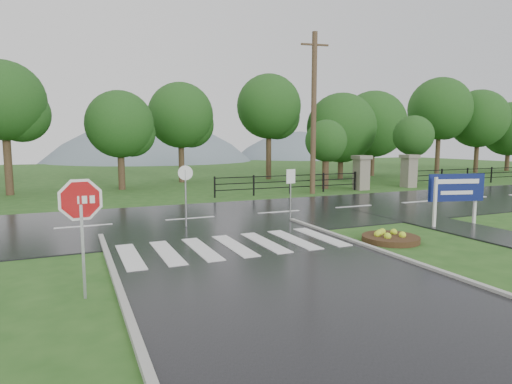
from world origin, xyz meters
name	(u,v)px	position (x,y,z in m)	size (l,w,h in m)	color
ground	(327,307)	(0.00, 0.00, 0.00)	(120.00, 120.00, 0.00)	#26501A
main_road	(190,220)	(0.00, 10.00, 0.00)	(90.00, 8.00, 0.04)	black
walkway	(468,230)	(8.50, 4.00, 0.00)	(2.20, 11.00, 0.04)	black
crosswalk	(234,245)	(0.00, 5.00, 0.06)	(6.50, 2.80, 0.02)	silver
pillar_west	(361,172)	(13.00, 16.00, 1.18)	(1.00, 1.00, 2.24)	gray
pillar_east	(409,170)	(17.00, 16.00, 1.18)	(1.00, 1.00, 2.24)	gray
fence_west	(290,182)	(7.75, 16.00, 0.72)	(9.58, 0.08, 1.20)	black
hills	(126,255)	(3.49, 65.00, -15.54)	(102.00, 48.00, 48.00)	slate
treeline	(153,186)	(1.00, 24.00, 0.00)	(83.20, 5.20, 10.00)	#174214
stop_sign	(81,210)	(-4.21, 2.31, 1.80)	(1.14, 0.15, 2.57)	#939399
estate_billboard	(456,190)	(8.71, 4.78, 1.34)	(2.17, 0.60, 1.95)	silver
flower_bed	(391,237)	(4.79, 3.74, 0.13)	(1.78, 1.78, 0.36)	#332111
reg_sign_small	(291,184)	(3.54, 8.08, 1.47)	(0.45, 0.14, 2.06)	#939399
reg_sign_round	(186,189)	(-0.57, 8.41, 1.44)	(0.52, 0.15, 2.28)	#939399
utility_pole_east	(314,113)	(9.03, 15.50, 4.81)	(1.67, 0.41, 9.47)	#473523
entrance_tree_left	(326,141)	(11.22, 17.50, 3.15)	(2.75, 2.75, 4.56)	#3D2B1C
entrance_tree_right	(413,136)	(18.70, 17.50, 3.53)	(2.90, 2.90, 5.02)	#3D2B1C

